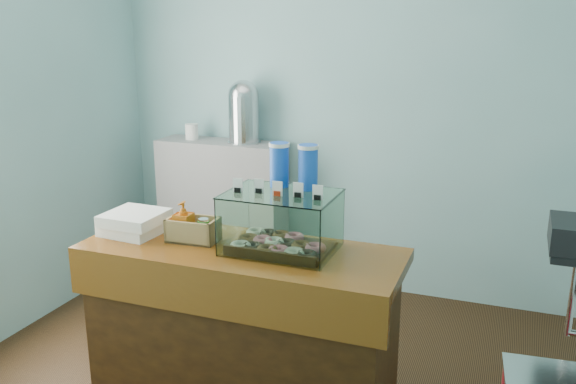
% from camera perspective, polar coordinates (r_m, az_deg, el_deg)
% --- Properties ---
extents(ground, '(3.50, 3.50, 0.00)m').
position_cam_1_polar(ground, '(3.63, -2.38, -17.35)').
color(ground, black).
rests_on(ground, ground).
extents(room_shell, '(3.54, 3.04, 2.82)m').
position_cam_1_polar(room_shell, '(3.06, -2.23, 10.57)').
color(room_shell, '#76A8AC').
rests_on(room_shell, ground).
extents(counter, '(1.60, 0.60, 0.90)m').
position_cam_1_polar(counter, '(3.20, -4.30, -12.71)').
color(counter, '#46250D').
rests_on(counter, ground).
extents(back_shelf, '(1.00, 0.32, 1.10)m').
position_cam_1_polar(back_shelf, '(4.84, -6.12, -1.67)').
color(back_shelf, gray).
rests_on(back_shelf, ground).
extents(display_case, '(0.53, 0.39, 0.51)m').
position_cam_1_polar(display_case, '(2.95, -0.49, -2.40)').
color(display_case, '#321D0F').
rests_on(display_case, counter).
extents(condiment_crate, '(0.26, 0.17, 0.20)m').
position_cam_1_polar(condiment_crate, '(3.13, -9.11, -3.25)').
color(condiment_crate, tan).
rests_on(condiment_crate, counter).
extents(pastry_boxes, '(0.31, 0.31, 0.12)m').
position_cam_1_polar(pastry_boxes, '(3.31, -14.14, -2.78)').
color(pastry_boxes, white).
rests_on(pastry_boxes, counter).
extents(coffee_urn, '(0.26, 0.26, 0.47)m').
position_cam_1_polar(coffee_urn, '(4.60, -4.17, 7.65)').
color(coffee_urn, silver).
rests_on(coffee_urn, back_shelf).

